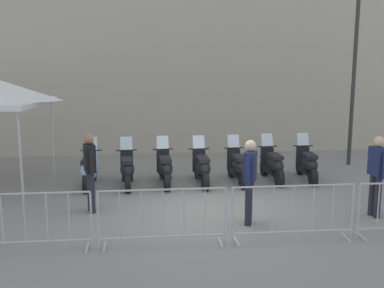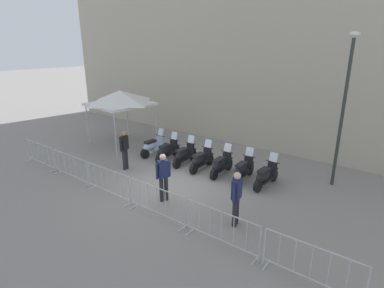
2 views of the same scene
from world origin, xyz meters
name	(u,v)px [view 1 (image 1 of 2)]	position (x,y,z in m)	size (l,w,h in m)	color
ground_plane	(213,211)	(0.00, 0.00, 0.00)	(120.00, 120.00, 0.00)	gray
motorcycle_0	(89,170)	(-3.13, 1.91, 0.45)	(0.56, 1.73, 1.24)	black
motorcycle_1	(127,170)	(-2.14, 1.93, 0.45)	(0.62, 1.72, 1.24)	black
motorcycle_2	(165,169)	(-1.17, 2.07, 0.45)	(0.63, 1.72, 1.24)	black
motorcycle_3	(202,168)	(-0.20, 2.11, 0.45)	(0.61, 1.72, 1.24)	black
motorcycle_4	(238,167)	(0.77, 2.25, 0.45)	(0.62, 1.72, 1.24)	black
motorcycle_5	(273,165)	(1.74, 2.44, 0.45)	(0.63, 1.72, 1.24)	black
motorcycle_6	(308,165)	(2.71, 2.52, 0.45)	(0.56, 1.72, 1.24)	black
barrier_segment_1	(25,223)	(-3.37, -2.19, 0.53)	(2.28, 0.64, 1.07)	#B2B5B7
barrier_segment_2	(163,218)	(-1.01, -1.97, 0.53)	(2.28, 0.64, 1.07)	#B2B5B7
barrier_segment_3	(293,214)	(1.36, -1.75, 0.53)	(2.28, 0.64, 1.07)	#B2B5B7
street_lamp	(355,55)	(4.52, 4.49, 3.42)	(0.36, 0.36, 5.65)	#2D332D
officer_near_row_end	(250,177)	(0.67, -0.84, 0.98)	(0.32, 0.53, 1.73)	#23232D
officer_mid_plaza	(377,171)	(3.40, -0.40, 0.98)	(0.31, 0.53, 1.73)	#23232D
officer_by_barriers	(90,168)	(-2.68, -0.05, 0.98)	(0.33, 0.52, 1.73)	#23232D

